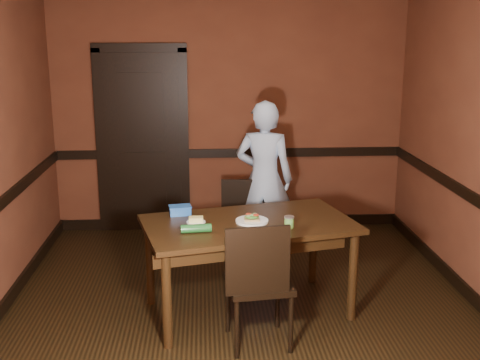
{
  "coord_description": "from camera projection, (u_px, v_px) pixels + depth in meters",
  "views": [
    {
      "loc": [
        -0.31,
        -4.6,
        2.29
      ],
      "look_at": [
        0.0,
        0.35,
        1.05
      ],
      "focal_mm": 45.0,
      "sensor_mm": 36.0,
      "label": 1
    }
  ],
  "objects": [
    {
      "name": "cheese_saucer",
      "position": [
        196.0,
        220.0,
        4.83
      ],
      "size": [
        0.15,
        0.15,
        0.05
      ],
      "rotation": [
        0.0,
        0.0,
        0.14
      ],
      "color": "white",
      "rests_on": "dining_table"
    },
    {
      "name": "food_tub",
      "position": [
        180.0,
        210.0,
        5.04
      ],
      "size": [
        0.2,
        0.15,
        0.08
      ],
      "rotation": [
        0.0,
        0.0,
        0.15
      ],
      "color": "#255CB4",
      "rests_on": "dining_table"
    },
    {
      "name": "door",
      "position": [
        142.0,
        138.0,
        6.85
      ],
      "size": [
        1.05,
        0.07,
        2.2
      ],
      "color": "black",
      "rests_on": "ground"
    },
    {
      "name": "wrapped_veg",
      "position": [
        196.0,
        228.0,
        4.6
      ],
      "size": [
        0.24,
        0.09,
        0.07
      ],
      "primitive_type": "cylinder",
      "rotation": [
        0.0,
        1.57,
        0.11
      ],
      "color": "#184D1D",
      "rests_on": "dining_table"
    },
    {
      "name": "chair_near",
      "position": [
        258.0,
        281.0,
        4.43
      ],
      "size": [
        0.51,
        0.51,
        0.98
      ],
      "primitive_type": null,
      "rotation": [
        0.0,
        0.0,
        3.27
      ],
      "color": "black",
      "rests_on": "floor"
    },
    {
      "name": "sandwich_plate",
      "position": [
        252.0,
        220.0,
        4.85
      ],
      "size": [
        0.27,
        0.27,
        0.07
      ],
      "rotation": [
        0.0,
        0.0,
        -0.11
      ],
      "color": "white",
      "rests_on": "dining_table"
    },
    {
      "name": "dining_table",
      "position": [
        249.0,
        267.0,
        4.96
      ],
      "size": [
        1.85,
        1.31,
        0.78
      ],
      "primitive_type": "cube",
      "rotation": [
        0.0,
        0.0,
        0.24
      ],
      "color": "black",
      "rests_on": "floor"
    },
    {
      "name": "wall_front",
      "position": [
        278.0,
        261.0,
        2.53
      ],
      "size": [
        4.0,
        0.02,
        2.7
      ],
      "primitive_type": "cube",
      "color": "#582B1A",
      "rests_on": "ground"
    },
    {
      "name": "baseboard_left",
      "position": [
        0.0,
        312.0,
        4.9
      ],
      "size": [
        0.03,
        4.5,
        0.12
      ],
      "primitive_type": "cube",
      "color": "black",
      "rests_on": "ground"
    },
    {
      "name": "chair_far",
      "position": [
        242.0,
        222.0,
        6.08
      ],
      "size": [
        0.41,
        0.41,
        0.81
      ],
      "primitive_type": null,
      "rotation": [
        0.0,
        0.0,
        -0.08
      ],
      "color": "black",
      "rests_on": "floor"
    },
    {
      "name": "baseboard_right",
      "position": [
        474.0,
        299.0,
        5.14
      ],
      "size": [
        0.03,
        4.5,
        0.12
      ],
      "primitive_type": "cube",
      "color": "black",
      "rests_on": "ground"
    },
    {
      "name": "person",
      "position": [
        264.0,
        179.0,
        6.17
      ],
      "size": [
        0.67,
        0.53,
        1.61
      ],
      "primitive_type": "imported",
      "rotation": [
        0.0,
        0.0,
        2.88
      ],
      "color": "#A7C2E2",
      "rests_on": "floor"
    },
    {
      "name": "floor",
      "position": [
        243.0,
        312.0,
        5.03
      ],
      "size": [
        4.0,
        4.5,
        0.01
      ],
      "primitive_type": "cube",
      "color": "black",
      "rests_on": "ground"
    },
    {
      "name": "sauce_jar",
      "position": [
        289.0,
        222.0,
        4.71
      ],
      "size": [
        0.08,
        0.08,
        0.09
      ],
      "rotation": [
        0.0,
        0.0,
        0.08
      ],
      "color": "#5B923D",
      "rests_on": "dining_table"
    },
    {
      "name": "dado_back",
      "position": [
        230.0,
        153.0,
        6.98
      ],
      "size": [
        4.0,
        0.03,
        0.1
      ],
      "primitive_type": "cube",
      "color": "black",
      "rests_on": "ground"
    },
    {
      "name": "baseboard_back",
      "position": [
        230.0,
        222.0,
        7.18
      ],
      "size": [
        4.0,
        0.03,
        0.12
      ],
      "primitive_type": "cube",
      "color": "black",
      "rests_on": "ground"
    },
    {
      "name": "wall_back",
      "position": [
        230.0,
        114.0,
        6.88
      ],
      "size": [
        4.0,
        0.02,
        2.7
      ],
      "primitive_type": "cube",
      "color": "#582B1A",
      "rests_on": "ground"
    }
  ]
}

